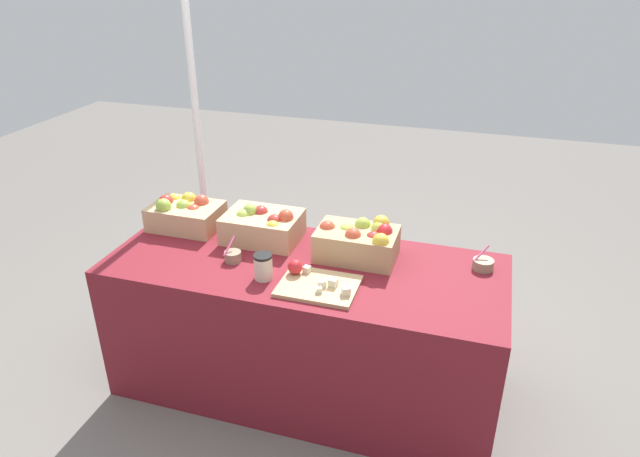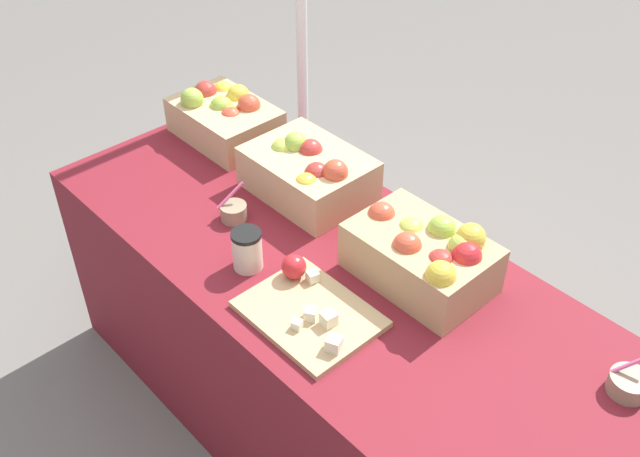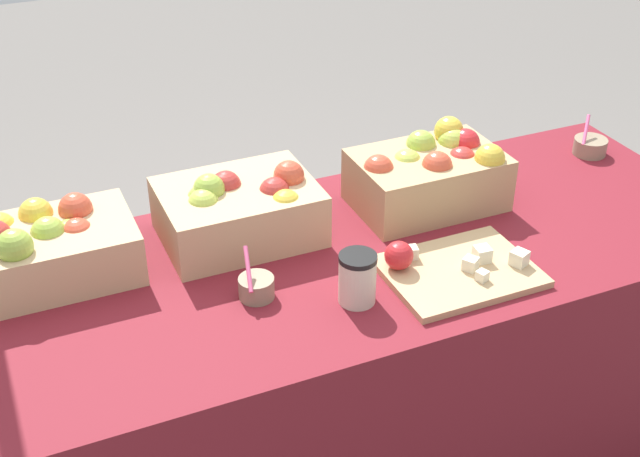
% 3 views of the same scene
% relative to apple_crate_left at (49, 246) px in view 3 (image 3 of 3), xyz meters
% --- Properties ---
extents(table, '(1.90, 0.76, 0.74)m').
position_rel_apple_crate_left_xyz_m(table, '(0.74, -0.19, -0.45)').
color(table, maroon).
rests_on(table, ground_plane).
extents(apple_crate_left, '(0.37, 0.26, 0.18)m').
position_rel_apple_crate_left_xyz_m(apple_crate_left, '(0.00, 0.00, 0.00)').
color(apple_crate_left, tan).
rests_on(apple_crate_left, table).
extents(apple_crate_middle, '(0.38, 0.28, 0.19)m').
position_rel_apple_crate_left_xyz_m(apple_crate_middle, '(0.46, -0.02, 0.00)').
color(apple_crate_middle, tan).
rests_on(apple_crate_middle, table).
extents(apple_crate_right, '(0.38, 0.25, 0.20)m').
position_rel_apple_crate_left_xyz_m(apple_crate_right, '(0.97, -0.06, 0.01)').
color(apple_crate_right, tan).
rests_on(apple_crate_right, table).
extents(cutting_board_front, '(0.35, 0.27, 0.09)m').
position_rel_apple_crate_left_xyz_m(cutting_board_front, '(0.85, -0.37, -0.06)').
color(cutting_board_front, tan).
rests_on(cutting_board_front, table).
extents(sample_bowl_near, '(0.10, 0.10, 0.11)m').
position_rel_apple_crate_left_xyz_m(sample_bowl_near, '(1.56, 0.01, -0.05)').
color(sample_bowl_near, gray).
rests_on(sample_bowl_near, table).
extents(sample_bowl_mid, '(0.08, 0.09, 0.11)m').
position_rel_apple_crate_left_xyz_m(sample_bowl_mid, '(0.40, -0.27, -0.05)').
color(sample_bowl_mid, gray).
rests_on(sample_bowl_mid, table).
extents(coffee_cup, '(0.09, 0.09, 0.12)m').
position_rel_apple_crate_left_xyz_m(coffee_cup, '(0.61, -0.38, -0.02)').
color(coffee_cup, beige).
rests_on(coffee_cup, table).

